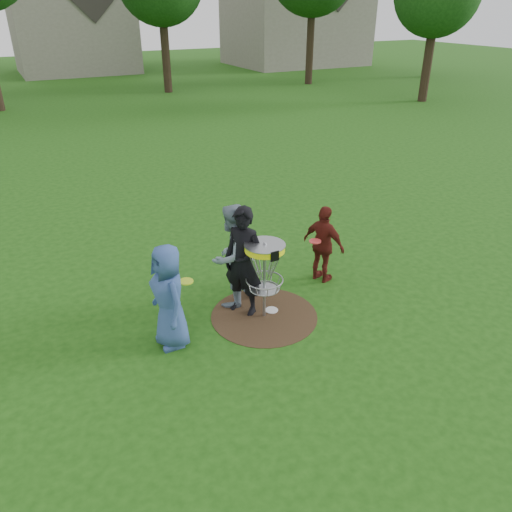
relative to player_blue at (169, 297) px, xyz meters
name	(u,v)px	position (x,y,z in m)	size (l,w,h in m)	color
ground	(264,316)	(1.61, 0.00, -0.83)	(100.00, 100.00, 0.00)	#19470F
dirt_patch	(264,316)	(1.61, 0.00, -0.83)	(1.80, 1.80, 0.01)	#47331E
player_blue	(169,297)	(0.00, 0.00, 0.00)	(0.82, 0.53, 1.67)	#33508D
player_black	(244,262)	(1.38, 0.31, 0.11)	(0.69, 0.45, 1.89)	black
player_grey	(232,256)	(1.33, 0.64, 0.08)	(0.89, 0.69, 1.82)	gray
player_maroon	(324,245)	(3.16, 0.58, -0.09)	(0.87, 0.36, 1.49)	#5D1B15
disc_on_grass	(272,310)	(1.80, 0.07, -0.83)	(0.22, 0.22, 0.02)	silver
disc_golf_basket	(265,263)	(1.61, 0.00, 0.19)	(0.66, 0.67, 1.38)	#9EA0A5
held_discs	(254,256)	(1.54, 0.23, 0.22)	(2.84, 0.70, 0.26)	#C2E419
house_row	(101,10)	(6.39, 33.06, 3.31)	(44.50, 10.65, 11.62)	gray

